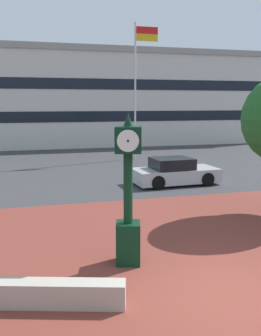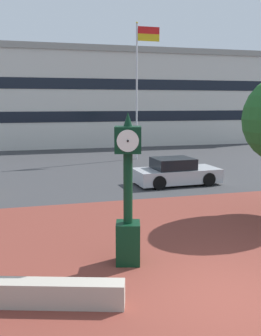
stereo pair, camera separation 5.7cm
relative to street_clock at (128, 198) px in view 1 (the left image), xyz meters
name	(u,v)px [view 1 (the left image)]	position (x,y,z in m)	size (l,w,h in m)	color
ground_plane	(227,297)	(1.49, -2.15, -1.63)	(200.00, 200.00, 0.00)	#38383A
plaza_brick_paving	(186,258)	(1.49, -0.12, -1.62)	(44.00, 12.07, 0.01)	brown
planter_wall	(42,294)	(-2.12, -1.50, -1.38)	(3.20, 0.40, 0.50)	#ADA393
street_clock	(128,198)	(0.00, 0.00, 0.00)	(0.75, 0.77, 3.66)	black
car_street_near	(175,172)	(4.56, 8.27, -1.06)	(4.11, 2.06, 1.28)	#B7BABF
flagpole_primary	(138,80)	(5.24, 16.84, 3.75)	(1.64, 0.14, 9.15)	silver
civic_building	(113,98)	(6.69, 30.72, 2.71)	(29.63, 13.76, 8.66)	beige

